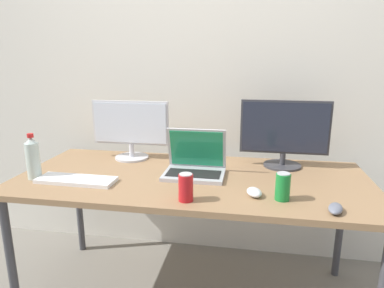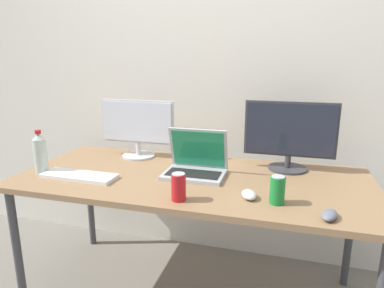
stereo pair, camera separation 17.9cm
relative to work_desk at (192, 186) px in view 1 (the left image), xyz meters
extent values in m
cube|color=silver|center=(0.00, 0.59, 0.61)|extent=(7.00, 0.08, 2.60)
cylinder|color=#424247|center=(-0.87, -0.35, -0.33)|extent=(0.04, 0.04, 0.71)
cylinder|color=#424247|center=(-0.87, 0.35, -0.33)|extent=(0.04, 0.04, 0.71)
cylinder|color=#424247|center=(0.87, 0.35, -0.33)|extent=(0.04, 0.04, 0.71)
cube|color=#93704C|center=(0.00, 0.00, 0.04)|extent=(1.87, 0.83, 0.03)
cylinder|color=silver|center=(-0.43, 0.27, 0.06)|extent=(0.21, 0.21, 0.01)
cylinder|color=silver|center=(-0.43, 0.27, 0.11)|extent=(0.03, 0.03, 0.08)
cube|color=silver|center=(-0.43, 0.27, 0.28)|extent=(0.48, 0.02, 0.27)
cube|color=silver|center=(-0.43, 0.26, 0.28)|extent=(0.46, 0.01, 0.25)
cylinder|color=#38383D|center=(0.49, 0.27, 0.06)|extent=(0.22, 0.22, 0.01)
cylinder|color=#38383D|center=(0.49, 0.27, 0.10)|extent=(0.03, 0.03, 0.07)
cube|color=#38383D|center=(0.49, 0.27, 0.29)|extent=(0.50, 0.02, 0.31)
cube|color=#232838|center=(0.49, 0.25, 0.29)|extent=(0.48, 0.01, 0.28)
cube|color=#B7B7BC|center=(0.01, 0.01, 0.06)|extent=(0.32, 0.24, 0.02)
cube|color=black|center=(0.01, -0.01, 0.08)|extent=(0.28, 0.13, 0.00)
cube|color=#B7B7BC|center=(0.01, 0.09, 0.19)|extent=(0.32, 0.07, 0.23)
cube|color=#1E8C59|center=(0.01, 0.09, 0.19)|extent=(0.29, 0.06, 0.21)
cube|color=white|center=(-0.57, -0.18, 0.06)|extent=(0.41, 0.14, 0.02)
ellipsoid|color=slate|center=(0.66, -0.32, 0.07)|extent=(0.08, 0.12, 0.03)
ellipsoid|color=silver|center=(0.33, -0.21, 0.07)|extent=(0.09, 0.12, 0.04)
cylinder|color=silver|center=(-0.81, -0.17, 0.15)|extent=(0.07, 0.07, 0.19)
cone|color=silver|center=(-0.81, -0.17, 0.26)|extent=(0.06, 0.06, 0.03)
cylinder|color=red|center=(-0.81, -0.17, 0.29)|extent=(0.03, 0.03, 0.02)
cylinder|color=red|center=(0.03, -0.31, 0.12)|extent=(0.07, 0.07, 0.12)
cylinder|color=silver|center=(0.03, -0.31, 0.18)|extent=(0.06, 0.06, 0.00)
cylinder|color=#197F33|center=(0.45, -0.23, 0.12)|extent=(0.07, 0.07, 0.12)
cylinder|color=silver|center=(0.45, -0.23, 0.18)|extent=(0.06, 0.06, 0.00)
camera|label=1|loc=(0.30, -1.71, 0.68)|focal=32.00mm
camera|label=2|loc=(0.47, -1.67, 0.68)|focal=32.00mm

